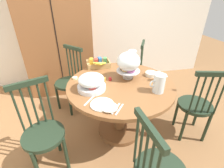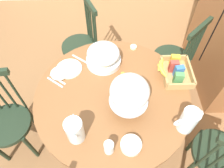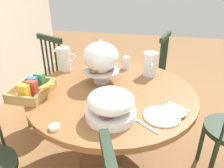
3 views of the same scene
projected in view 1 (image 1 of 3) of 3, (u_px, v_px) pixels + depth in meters
name	position (u px, v px, depth m)	size (l,w,h in m)	color
ground_plane	(113.00, 141.00, 2.07)	(10.00, 10.00, 0.00)	brown
wall_back	(92.00, 13.00, 2.98)	(4.80, 0.06, 2.60)	silver
wooden_armoire	(58.00, 37.00, 2.75)	(1.18, 0.60, 1.96)	brown
dining_table	(120.00, 98.00, 1.97)	(1.22, 1.22, 0.74)	brown
windsor_chair_near_window	(132.00, 72.00, 2.78)	(0.44, 0.44, 0.97)	#1E2D1E
windsor_chair_by_cabinet	(70.00, 82.00, 2.48)	(0.47, 0.47, 0.97)	#1E2D1E
windsor_chair_facing_door	(43.00, 133.00, 1.59)	(0.44, 0.43, 0.97)	#1E2D1E
windsor_chair_host_seat	(196.00, 106.00, 1.96)	(0.42, 0.42, 0.97)	#1E2D1E
pastry_stand_with_dome	(129.00, 63.00, 1.89)	(0.28, 0.28, 0.34)	silver
fruit_platter_covered	(91.00, 82.00, 1.71)	(0.30, 0.30, 0.18)	silver
orange_juice_pitcher	(132.00, 58.00, 2.30)	(0.11, 0.19, 0.21)	silver
milk_pitcher	(159.00, 84.00, 1.67)	(0.20, 0.12, 0.20)	silver
cereal_basket	(98.00, 63.00, 2.26)	(0.32, 0.30, 0.12)	tan
china_plate_large	(102.00, 104.00, 1.51)	(0.22, 0.22, 0.01)	white
china_plate_small	(109.00, 107.00, 1.46)	(0.15, 0.15, 0.01)	white
cereal_bowl	(151.00, 74.00, 2.03)	(0.14, 0.14, 0.04)	white
drinking_glass	(158.00, 77.00, 1.89)	(0.06, 0.06, 0.11)	silver
butter_dish	(75.00, 78.00, 1.96)	(0.06, 0.06, 0.02)	beige
jam_jar_strawberry	(110.00, 79.00, 1.92)	(0.04, 0.04, 0.04)	#B7282D
jam_jar_apricot	(104.00, 79.00, 1.91)	(0.04, 0.04, 0.04)	orange
table_knife	(116.00, 109.00, 1.46)	(0.17, 0.01, 0.01)	silver
dinner_fork	(119.00, 109.00, 1.45)	(0.17, 0.01, 0.01)	silver
soup_spoon	(89.00, 101.00, 1.57)	(0.17, 0.01, 0.01)	silver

